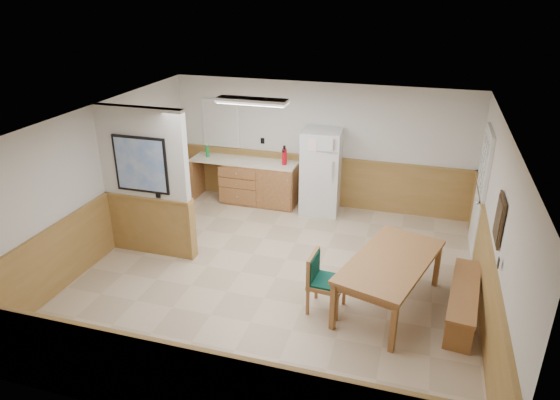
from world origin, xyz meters
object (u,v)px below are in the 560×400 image
(refrigerator, at_px, (321,172))
(dining_chair, at_px, (321,278))
(dining_bench, at_px, (464,295))
(soap_bottle, at_px, (207,151))
(dining_table, at_px, (391,265))
(fire_extinguisher, at_px, (284,156))

(refrigerator, distance_m, dining_chair, 3.30)
(refrigerator, distance_m, dining_bench, 3.89)
(soap_bottle, bearing_deg, dining_bench, -29.81)
(dining_bench, bearing_deg, soap_bottle, 156.14)
(dining_bench, height_order, soap_bottle, soap_bottle)
(refrigerator, height_order, dining_table, refrigerator)
(dining_table, bearing_deg, dining_bench, 18.41)
(soap_bottle, bearing_deg, dining_table, -35.91)
(refrigerator, xyz_separation_m, dining_chair, (0.70, -3.20, -0.34))
(dining_chair, distance_m, soap_bottle, 4.54)
(refrigerator, distance_m, dining_table, 3.30)
(dining_table, distance_m, dining_bench, 1.05)
(refrigerator, bearing_deg, dining_bench, -51.02)
(refrigerator, height_order, dining_bench, refrigerator)
(fire_extinguisher, bearing_deg, refrigerator, -14.20)
(dining_table, bearing_deg, soap_bottle, 160.43)
(refrigerator, bearing_deg, dining_chair, -81.22)
(dining_bench, bearing_deg, dining_chair, -163.32)
(dining_table, relative_size, dining_bench, 1.25)
(refrigerator, bearing_deg, dining_table, -64.38)
(soap_bottle, bearing_deg, refrigerator, -1.06)
(dining_chair, relative_size, soap_bottle, 3.53)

